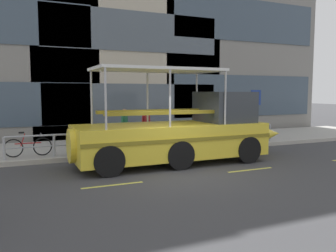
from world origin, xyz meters
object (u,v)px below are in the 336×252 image
object	(u,v)px
pedestrian_mid_right	(125,124)
duck_tour_boat	(184,133)
leaned_bicycle	(28,147)
pedestrian_near_bow	(213,121)
pedestrian_mid_left	(146,125)
parking_sign	(255,106)

from	to	relation	value
pedestrian_mid_right	duck_tour_boat	bearing A→B (deg)	-67.06
leaned_bicycle	duck_tour_boat	xyz separation A→B (m)	(5.39, -2.60, 0.56)
leaned_bicycle	pedestrian_near_bow	xyz separation A→B (m)	(8.69, 0.78, 0.65)
duck_tour_boat	pedestrian_mid_right	world-z (taller)	duck_tour_boat
leaned_bicycle	pedestrian_near_bow	distance (m)	8.75
pedestrian_near_bow	pedestrian_mid_left	bearing A→B (deg)	-173.18
parking_sign	leaned_bicycle	size ratio (longest dim) A/B	1.47
parking_sign	pedestrian_mid_left	size ratio (longest dim) A/B	1.53
pedestrian_mid_right	pedestrian_mid_left	bearing A→B (deg)	-16.39
duck_tour_boat	pedestrian_mid_right	bearing A→B (deg)	112.94
duck_tour_boat	pedestrian_mid_left	distance (m)	2.97
pedestrian_near_bow	pedestrian_mid_right	xyz separation A→B (m)	(-4.66, -0.18, 0.01)
parking_sign	pedestrian_near_bow	distance (m)	2.33
pedestrian_mid_right	pedestrian_near_bow	bearing A→B (deg)	2.18
duck_tour_boat	parking_sign	bearing A→B (deg)	26.86
duck_tour_boat	pedestrian_mid_right	size ratio (longest dim) A/B	5.11
leaned_bicycle	pedestrian_mid_right	world-z (taller)	pedestrian_mid_right
pedestrian_near_bow	leaned_bicycle	bearing A→B (deg)	-174.84
leaned_bicycle	duck_tour_boat	size ratio (longest dim) A/B	0.20
pedestrian_mid_left	pedestrian_mid_right	size ratio (longest dim) A/B	0.97
pedestrian_mid_left	pedestrian_mid_right	bearing A→B (deg)	163.61
pedestrian_near_bow	pedestrian_mid_left	distance (m)	3.77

